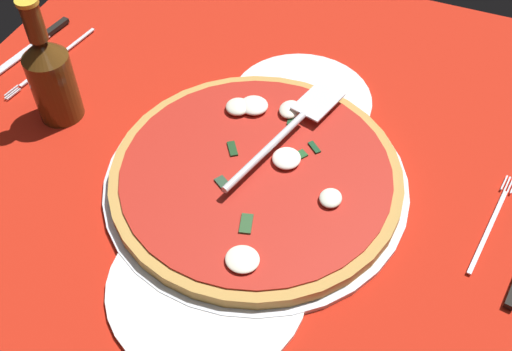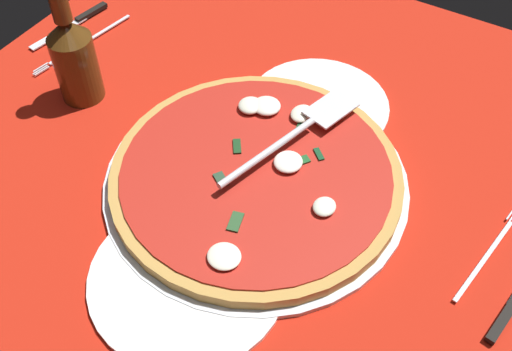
{
  "view_description": "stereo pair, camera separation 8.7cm",
  "coord_description": "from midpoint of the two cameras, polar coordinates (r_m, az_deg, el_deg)",
  "views": [
    {
      "loc": [
        -54.76,
        -22.87,
        67.9
      ],
      "look_at": [
        -2.43,
        -1.58,
        2.22
      ],
      "focal_mm": 43.39,
      "sensor_mm": 36.0,
      "label": 1
    },
    {
      "loc": [
        -50.89,
        -30.62,
        67.9
      ],
      "look_at": [
        -2.43,
        -1.58,
        2.22
      ],
      "focal_mm": 43.39,
      "sensor_mm": 36.0,
      "label": 2
    }
  ],
  "objects": [
    {
      "name": "place_setting_far",
      "position": [
        1.17,
        -20.83,
        10.49
      ],
      "size": [
        23.18,
        15.8,
        1.4
      ],
      "rotation": [
        0.0,
        0.0,
        2.99
      ],
      "color": "white",
      "rests_on": "ground_plane"
    },
    {
      "name": "beer_bottle",
      "position": [
        0.99,
        -20.84,
        8.48
      ],
      "size": [
        6.78,
        6.78,
        21.08
      ],
      "color": "#4F3011",
      "rests_on": "ground_plane"
    },
    {
      "name": "pizza",
      "position": [
        0.87,
        -2.82,
        -0.07
      ],
      "size": [
        40.97,
        40.97,
        3.4
      ],
      "color": "#BF8E44",
      "rests_on": "pizza_pan"
    },
    {
      "name": "pizza_pan",
      "position": [
        0.88,
        -2.82,
        -0.83
      ],
      "size": [
        43.05,
        43.05,
        1.12
      ],
      "primitive_type": "cylinder",
      "color": "silver",
      "rests_on": "ground_plane"
    },
    {
      "name": "dinner_plate_right",
      "position": [
        1.0,
        1.74,
        6.85
      ],
      "size": [
        22.43,
        22.43,
        1.0
      ],
      "primitive_type": "cylinder",
      "color": "white",
      "rests_on": "ground_plane"
    },
    {
      "name": "ground_plane",
      "position": [
        0.9,
        -3.09,
        0.13
      ],
      "size": [
        104.8,
        104.8,
        0.8
      ],
      "primitive_type": "cube",
      "color": "red"
    },
    {
      "name": "place_setting_near",
      "position": [
        0.87,
        19.71,
        -6.03
      ],
      "size": [
        21.76,
        15.33,
        1.4
      ],
      "rotation": [
        0.0,
        0.0,
        -0.16
      ],
      "color": "white",
      "rests_on": "ground_plane"
    },
    {
      "name": "pizza_server",
      "position": [
        0.89,
        0.12,
        4.09
      ],
      "size": [
        25.51,
        9.78,
        1.0
      ],
      "rotation": [
        0.0,
        0.0,
        6.01
      ],
      "color": "silver",
      "rests_on": "pizza"
    },
    {
      "name": "checker_pattern",
      "position": [
        0.9,
        -3.1,
        0.32
      ],
      "size": [
        104.8,
        104.8,
        0.1
      ],
      "color": "white",
      "rests_on": "ground_plane"
    },
    {
      "name": "dinner_plate_left",
      "position": [
        0.79,
        -7.71,
        -10.22
      ],
      "size": [
        25.13,
        25.13,
        1.0
      ],
      "primitive_type": "cylinder",
      "color": "white",
      "rests_on": "ground_plane"
    }
  ]
}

